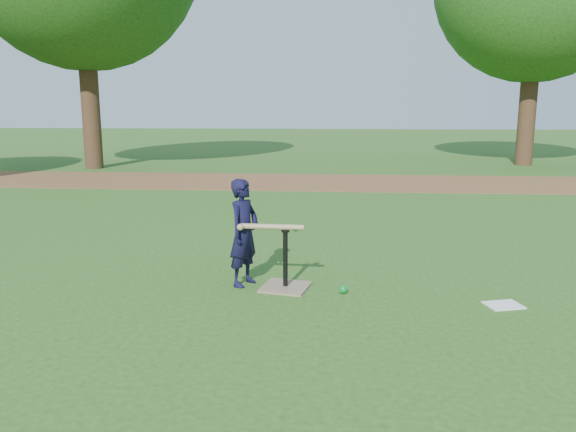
{
  "coord_description": "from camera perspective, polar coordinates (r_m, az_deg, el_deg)",
  "views": [
    {
      "loc": [
        0.84,
        -5.44,
        1.71
      ],
      "look_at": [
        0.38,
        0.01,
        0.65
      ],
      "focal_mm": 35.0,
      "sensor_mm": 36.0,
      "label": 1
    }
  ],
  "objects": [
    {
      "name": "child",
      "position": [
        5.44,
        -4.5,
        -1.69
      ],
      "size": [
        0.39,
        0.45,
        1.04
      ],
      "primitive_type": "imported",
      "rotation": [
        0.0,
        0.0,
        1.14
      ],
      "color": "black",
      "rests_on": "ground"
    },
    {
      "name": "ground",
      "position": [
        5.77,
        -3.79,
        -6.3
      ],
      "size": [
        80.0,
        80.0,
        0.0
      ],
      "primitive_type": "plane",
      "color": "#285116",
      "rests_on": "ground"
    },
    {
      "name": "wiffle_ball_ground",
      "position": [
        5.31,
        5.63,
        -7.43
      ],
      "size": [
        0.08,
        0.08,
        0.08
      ],
      "primitive_type": "sphere",
      "color": "#0B8126",
      "rests_on": "ground"
    },
    {
      "name": "swing_action",
      "position": [
        5.29,
        -1.43,
        -1.12
      ],
      "size": [
        0.63,
        0.18,
        0.09
      ],
      "color": "tan",
      "rests_on": "ground"
    },
    {
      "name": "clipboard",
      "position": [
        5.33,
        21.06,
        -8.45
      ],
      "size": [
        0.35,
        0.3,
        0.01
      ],
      "primitive_type": "cube",
      "rotation": [
        0.0,
        0.0,
        0.28
      ],
      "color": "white",
      "rests_on": "ground"
    },
    {
      "name": "batting_tee",
      "position": [
        5.42,
        -0.27,
        -6.22
      ],
      "size": [
        0.51,
        0.51,
        0.61
      ],
      "color": "#897257",
      "rests_on": "ground"
    },
    {
      "name": "dirt_strip",
      "position": [
        13.08,
        1.09,
        3.5
      ],
      "size": [
        24.0,
        3.0,
        0.01
      ],
      "primitive_type": "cube",
      "color": "brown",
      "rests_on": "ground"
    }
  ]
}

